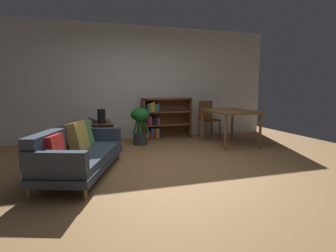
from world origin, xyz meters
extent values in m
plane|color=#9E7042|center=(0.00, 0.00, 0.00)|extent=(8.16, 8.16, 0.00)
cube|color=silver|center=(0.00, 2.70, 1.35)|extent=(6.80, 0.10, 2.70)
cylinder|color=olive|center=(-0.79, 0.76, 0.07)|extent=(0.04, 0.04, 0.13)
cylinder|color=olive|center=(-1.38, -0.88, 0.07)|extent=(0.04, 0.04, 0.13)
cylinder|color=olive|center=(-1.39, 0.98, 0.07)|extent=(0.04, 0.04, 0.13)
cylinder|color=olive|center=(-1.99, -0.66, 0.07)|extent=(0.04, 0.04, 0.13)
cube|color=#384251|center=(-1.39, 0.05, 0.18)|extent=(1.37, 2.05, 0.10)
cube|color=#384251|center=(-1.39, 0.05, 0.28)|extent=(1.31, 1.97, 0.10)
cube|color=#384251|center=(-1.66, 0.15, 0.51)|extent=(0.79, 1.78, 0.36)
cube|color=#384251|center=(-1.09, 0.88, 0.44)|extent=(0.74, 0.38, 0.22)
cube|color=#384251|center=(-1.69, -0.78, 0.44)|extent=(0.74, 0.38, 0.22)
cube|color=red|center=(-1.71, -0.39, 0.49)|extent=(0.27, 0.39, 0.37)
cube|color=tan|center=(-1.44, 0.27, 0.53)|extent=(0.37, 0.49, 0.46)
cube|color=#4C894C|center=(-1.34, 0.59, 0.52)|extent=(0.35, 0.46, 0.43)
cube|color=#56351E|center=(-0.95, 2.41, 0.26)|extent=(0.36, 0.04, 0.53)
cube|color=#56351E|center=(-0.95, 1.45, 0.26)|extent=(0.36, 0.04, 0.53)
cube|color=#56351E|center=(-0.95, 1.93, 0.24)|extent=(0.36, 0.96, 0.04)
cube|color=#56351E|center=(-0.95, 1.93, 0.51)|extent=(0.36, 1.00, 0.04)
cube|color=#56351E|center=(-0.95, 1.93, 0.02)|extent=(0.36, 0.96, 0.04)
cube|color=#333338|center=(-0.94, 2.04, 0.53)|extent=(0.23, 0.31, 0.02)
cube|color=black|center=(-1.14, 2.05, 0.58)|extent=(0.21, 0.30, 0.08)
cylinder|color=black|center=(-0.98, 1.73, 0.67)|extent=(0.16, 0.16, 0.29)
cylinder|color=slate|center=(-0.98, 1.73, 0.73)|extent=(0.09, 0.09, 0.01)
cylinder|color=#333338|center=(-0.14, 1.89, 0.12)|extent=(0.31, 0.31, 0.23)
cylinder|color=#1E6B28|center=(-0.05, 1.88, 0.47)|extent=(0.24, 0.07, 0.50)
cylinder|color=#1E6B28|center=(-0.15, 1.95, 0.48)|extent=(0.06, 0.17, 0.51)
cylinder|color=#1E6B28|center=(-0.22, 1.88, 0.49)|extent=(0.20, 0.06, 0.52)
cylinder|color=#1E6B28|center=(-0.16, 1.82, 0.40)|extent=(0.08, 0.19, 0.35)
ellipsoid|color=#1E6B28|center=(-0.14, 1.89, 0.66)|extent=(0.41, 0.41, 0.29)
cylinder|color=brown|center=(1.32, 1.84, 0.36)|extent=(0.06, 0.06, 0.71)
cylinder|color=brown|center=(1.32, 0.75, 0.36)|extent=(0.06, 0.06, 0.71)
cylinder|color=brown|center=(2.12, 1.84, 0.36)|extent=(0.06, 0.06, 0.71)
cylinder|color=brown|center=(2.12, 0.75, 0.36)|extent=(0.06, 0.06, 0.71)
cube|color=brown|center=(1.72, 1.29, 0.74)|extent=(0.90, 1.19, 0.05)
cylinder|color=brown|center=(1.86, 1.99, 0.22)|extent=(0.04, 0.04, 0.43)
cylinder|color=brown|center=(1.48, 1.96, 0.22)|extent=(0.04, 0.04, 0.43)
cylinder|color=brown|center=(1.84, 2.38, 0.22)|extent=(0.04, 0.04, 0.43)
cylinder|color=brown|center=(1.46, 2.35, 0.22)|extent=(0.04, 0.04, 0.43)
cube|color=brown|center=(1.66, 2.17, 0.45)|extent=(0.44, 0.45, 0.04)
cube|color=brown|center=(1.65, 2.36, 0.69)|extent=(0.37, 0.06, 0.44)
cube|color=brown|center=(0.06, 2.48, 0.50)|extent=(0.04, 0.32, 0.99)
cube|color=brown|center=(1.24, 2.48, 0.50)|extent=(0.04, 0.32, 0.99)
cube|color=brown|center=(0.65, 2.48, 0.97)|extent=(1.22, 0.32, 0.04)
cube|color=brown|center=(0.65, 2.48, 0.02)|extent=(1.22, 0.32, 0.04)
cube|color=brown|center=(0.65, 2.62, 0.50)|extent=(1.19, 0.04, 0.99)
cube|color=brown|center=(0.65, 2.48, 0.34)|extent=(1.19, 0.30, 0.04)
cube|color=brown|center=(0.65, 2.48, 0.65)|extent=(1.19, 0.30, 0.04)
cube|color=gold|center=(0.13, 2.46, 0.11)|extent=(0.07, 0.23, 0.15)
cube|color=red|center=(0.19, 2.47, 0.11)|extent=(0.05, 0.25, 0.15)
cube|color=#2D5199|center=(0.26, 2.45, 0.15)|extent=(0.07, 0.19, 0.24)
cube|color=red|center=(0.32, 2.45, 0.14)|extent=(0.04, 0.20, 0.22)
cube|color=gold|center=(0.38, 2.46, 0.15)|extent=(0.05, 0.25, 0.23)
cube|color=#2D5199|center=(0.42, 2.47, 0.15)|extent=(0.03, 0.27, 0.23)
cube|color=black|center=(0.11, 2.46, 0.43)|extent=(0.03, 0.22, 0.16)
cube|color=red|center=(0.15, 2.45, 0.47)|extent=(0.03, 0.20, 0.23)
cube|color=#993884|center=(0.21, 2.46, 0.46)|extent=(0.06, 0.24, 0.21)
cube|color=black|center=(0.28, 2.47, 0.43)|extent=(0.06, 0.27, 0.15)
cube|color=black|center=(0.34, 2.45, 0.45)|extent=(0.05, 0.20, 0.19)
cube|color=#993884|center=(0.41, 2.47, 0.43)|extent=(0.06, 0.26, 0.15)
cube|color=black|center=(0.11, 2.47, 0.76)|extent=(0.03, 0.26, 0.18)
cube|color=#337F47|center=(0.17, 2.45, 0.77)|extent=(0.07, 0.19, 0.19)
cube|color=gold|center=(0.23, 2.46, 0.77)|extent=(0.05, 0.22, 0.21)
cube|color=gold|center=(0.29, 2.46, 0.79)|extent=(0.06, 0.25, 0.23)
cube|color=#337F47|center=(0.36, 2.47, 0.76)|extent=(0.07, 0.26, 0.17)
cube|color=#2D5199|center=(0.42, 2.45, 0.77)|extent=(0.03, 0.20, 0.19)
camera|label=1|loc=(-1.41, -4.02, 1.26)|focal=29.70mm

